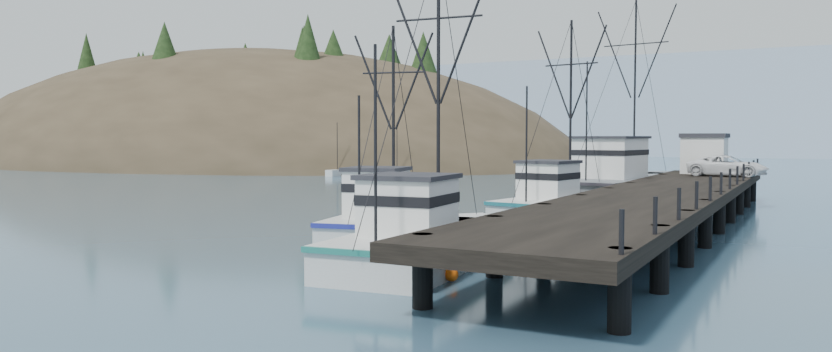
{
  "coord_description": "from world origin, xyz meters",
  "views": [
    {
      "loc": [
        20.55,
        -21.27,
        4.58
      ],
      "look_at": [
        1.99,
        13.01,
        2.5
      ],
      "focal_mm": 32.0,
      "sensor_mm": 36.0,
      "label": 1
    }
  ],
  "objects": [
    {
      "name": "work_vessel",
      "position": [
        8.91,
        30.39,
        1.23
      ],
      "size": [
        7.52,
        17.76,
        14.48
      ],
      "color": "slate",
      "rests_on": "ground"
    },
    {
      "name": "ground",
      "position": [
        0.0,
        0.0,
        0.0
      ],
      "size": [
        400.0,
        400.0,
        0.0
      ],
      "primitive_type": "plane",
      "color": "#2F5068",
      "rests_on": "ground"
    },
    {
      "name": "pier_shed",
      "position": [
        13.64,
        34.0,
        3.42
      ],
      "size": [
        3.0,
        3.2,
        2.8
      ],
      "color": "silver",
      "rests_on": "pier"
    },
    {
      "name": "distant_ridge",
      "position": [
        10.0,
        170.0,
        0.0
      ],
      "size": [
        360.0,
        40.0,
        26.0
      ],
      "primitive_type": "cube",
      "color": "#9EB2C6",
      "rests_on": "ground"
    },
    {
      "name": "pier",
      "position": [
        14.0,
        16.0,
        1.69
      ],
      "size": [
        6.0,
        44.0,
        2.0
      ],
      "color": "black",
      "rests_on": "ground"
    },
    {
      "name": "moored_sailboats",
      "position": [
        -33.93,
        58.46,
        0.33
      ],
      "size": [
        21.04,
        18.54,
        6.35
      ],
      "color": "silver",
      "rests_on": "ground"
    },
    {
      "name": "motorboat",
      "position": [
        -7.6,
        32.52,
        0.0
      ],
      "size": [
        6.05,
        5.74,
        1.02
      ],
      "primitive_type": "imported",
      "rotation": [
        0.0,
        0.0,
        0.94
      ],
      "color": "slate",
      "rests_on": "ground"
    },
    {
      "name": "distant_ridge_far",
      "position": [
        -40.0,
        185.0,
        0.0
      ],
      "size": [
        180.0,
        25.0,
        18.0
      ],
      "primitive_type": "cube",
      "color": "silver",
      "rests_on": "ground"
    },
    {
      "name": "trawler_mid",
      "position": [
        4.14,
        6.41,
        0.82
      ],
      "size": [
        4.85,
        9.75,
        9.82
      ],
      "color": "silver",
      "rests_on": "ground"
    },
    {
      "name": "trawler_far",
      "position": [
        8.16,
        18.51,
        0.82
      ],
      "size": [
        5.12,
        11.23,
        11.42
      ],
      "color": "silver",
      "rests_on": "ground"
    },
    {
      "name": "pickup_truck",
      "position": [
        15.5,
        30.49,
        2.68
      ],
      "size": [
        5.04,
        2.6,
        1.36
      ],
      "primitive_type": "imported",
      "rotation": [
        0.0,
        0.0,
        1.5
      ],
      "color": "white",
      "rests_on": "pier"
    },
    {
      "name": "headland",
      "position": [
        -74.95,
        78.61,
        -4.55
      ],
      "size": [
        134.8,
        78.0,
        51.0
      ],
      "color": "#382D1E",
      "rests_on": "ground"
    },
    {
      "name": "trawler_near",
      "position": [
        8.29,
        2.21,
        0.82
      ],
      "size": [
        4.69,
        11.8,
        11.83
      ],
      "color": "silver",
      "rests_on": "ground"
    }
  ]
}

